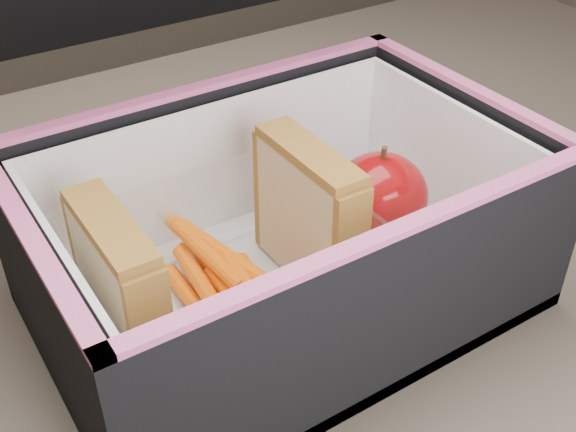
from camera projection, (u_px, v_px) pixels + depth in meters
name	position (u px, v px, depth m)	size (l,w,h in m)	color
kitchen_table	(318.00, 325.00, 0.62)	(1.20, 0.80, 0.75)	brown
lunch_bag	(279.00, 217.00, 0.48)	(0.32, 0.35, 0.28)	black
plastic_tub	(222.00, 270.00, 0.46)	(0.18, 0.13, 0.07)	white
sandwich_left	(120.00, 289.00, 0.42)	(0.02, 0.09, 0.10)	tan
sandwich_right	(308.00, 215.00, 0.48)	(0.03, 0.09, 0.10)	tan
carrot_sticks	(228.00, 294.00, 0.47)	(0.05, 0.15, 0.03)	orange
paper_napkin	(379.00, 236.00, 0.54)	(0.08, 0.09, 0.01)	white
red_apple	(380.00, 196.00, 0.52)	(0.09, 0.09, 0.07)	maroon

